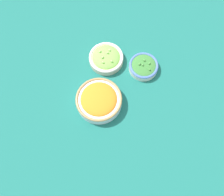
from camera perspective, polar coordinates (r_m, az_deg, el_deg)
ground_plane at (r=1.12m, az=0.00°, el=-0.52°), size 3.00×3.00×0.00m
bowl_broccoli at (r=1.17m, az=7.31°, el=7.22°), size 0.14×0.14×0.05m
bowl_lettuce at (r=1.18m, az=-1.26°, el=9.12°), size 0.16×0.16×0.06m
bowl_carrots at (r=1.09m, az=-2.91°, el=-0.51°), size 0.20×0.20×0.07m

